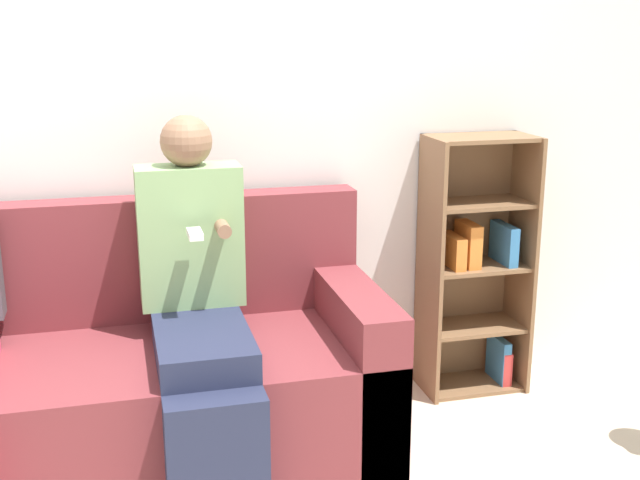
% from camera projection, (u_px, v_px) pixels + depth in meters
% --- Properties ---
extents(back_wall, '(10.00, 0.06, 2.55)m').
position_uv_depth(back_wall, '(147.00, 114.00, 3.23)').
color(back_wall, silver).
rests_on(back_wall, ground_plane).
extents(couch, '(1.97, 0.83, 0.96)m').
position_uv_depth(couch, '(124.00, 385.00, 3.02)').
color(couch, maroon).
rests_on(couch, ground_plane).
extents(adult_seated, '(0.39, 0.79, 1.30)m').
position_uv_depth(adult_seated, '(198.00, 297.00, 2.91)').
color(adult_seated, '#232842').
rests_on(adult_seated, ground_plane).
extents(bookshelf, '(0.46, 0.29, 1.16)m').
position_uv_depth(bookshelf, '(474.00, 268.00, 3.62)').
color(bookshelf, brown).
rests_on(bookshelf, ground_plane).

